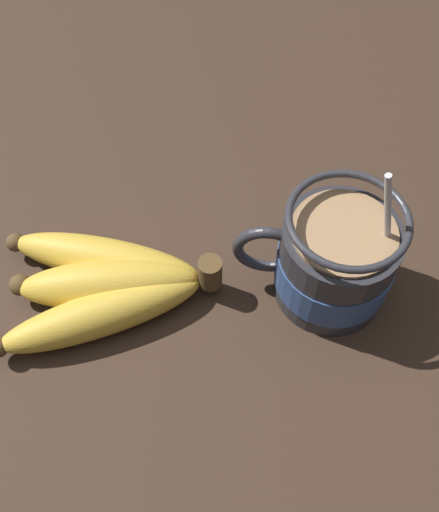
% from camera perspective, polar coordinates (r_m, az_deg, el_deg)
% --- Properties ---
extents(table, '(1.36, 1.36, 0.03)m').
position_cam_1_polar(table, '(0.49, 3.99, -7.20)').
color(table, '#332319').
rests_on(table, ground).
extents(coffee_mug, '(0.13, 0.09, 0.15)m').
position_cam_1_polar(coffee_mug, '(0.47, 11.35, -0.49)').
color(coffee_mug, '#28282D').
rests_on(coffee_mug, table).
extents(banana_bunch, '(0.19, 0.13, 0.04)m').
position_cam_1_polar(banana_bunch, '(0.48, -11.34, -2.85)').
color(banana_bunch, '#4C381E').
rests_on(banana_bunch, table).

